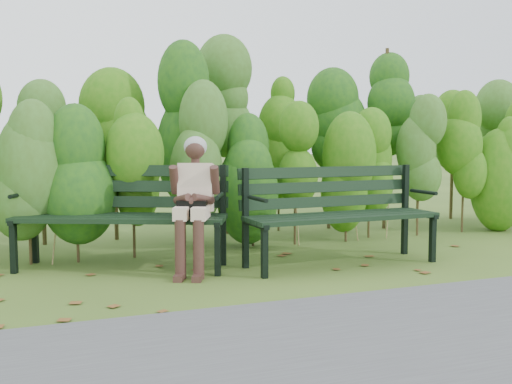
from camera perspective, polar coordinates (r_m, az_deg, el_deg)
name	(u,v)px	position (r m, az deg, el deg)	size (l,w,h in m)	color
ground	(269,274)	(5.70, 1.27, -7.83)	(80.00, 80.00, 0.00)	#3D561E
footpath	(408,350)	(3.83, 14.24, -14.41)	(60.00, 2.50, 0.01)	#474749
hedge_band	(211,140)	(7.31, -4.26, 4.95)	(11.04, 1.67, 2.42)	#47381E
leaf_litter	(236,279)	(5.51, -1.88, -8.24)	(6.05, 2.18, 0.01)	brown
bench_left	(124,207)	(6.06, -12.45, -1.42)	(2.12, 1.43, 1.02)	black
bench_right	(336,207)	(6.16, 7.67, -1.38)	(2.00, 0.70, 0.99)	black
seated_woman	(194,194)	(5.70, -5.95, -0.16)	(0.57, 0.75, 1.30)	beige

